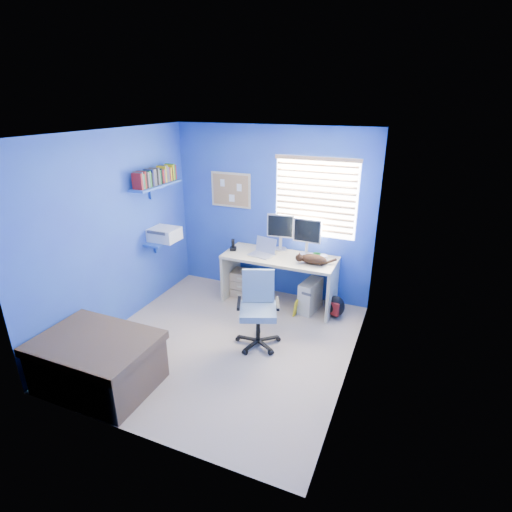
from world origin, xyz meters
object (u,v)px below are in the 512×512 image
at_px(desk, 279,280).
at_px(cat, 313,259).
at_px(office_chair, 258,318).
at_px(laptop, 261,248).
at_px(tower_pc, 310,296).

bearing_deg(desk, cat, -8.53).
relative_size(desk, office_chair, 1.77).
height_order(laptop, cat, laptop).
xyz_separation_m(laptop, cat, (0.77, -0.01, -0.04)).
bearing_deg(tower_pc, laptop, -167.45).
distance_m(cat, office_chair, 1.16).
bearing_deg(desk, office_chair, -84.09).
relative_size(desk, tower_pc, 3.57).
xyz_separation_m(desk, office_chair, (0.11, -1.07, -0.03)).
xyz_separation_m(desk, laptop, (-0.26, -0.06, 0.48)).
bearing_deg(desk, laptop, -166.53).
height_order(desk, tower_pc, desk).
bearing_deg(tower_pc, office_chair, -99.69).
bearing_deg(desk, tower_pc, -3.34).
bearing_deg(laptop, desk, 25.51).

